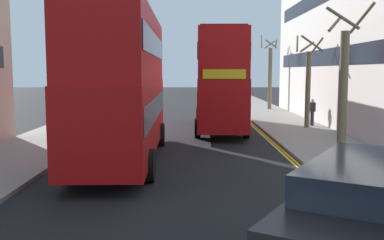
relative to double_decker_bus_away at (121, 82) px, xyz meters
name	(u,v)px	position (x,y,z in m)	size (l,w,h in m)	color
sidewalk_right	(324,146)	(8.67, 2.93, -2.96)	(4.00, 80.00, 0.14)	gray
sidewalk_left	(37,146)	(-4.33, 2.93, -2.96)	(4.00, 80.00, 0.14)	gray
kerb_line_outer	(287,156)	(6.57, 0.93, -3.03)	(0.10, 56.00, 0.01)	yellow
kerb_line_inner	(283,156)	(6.41, 0.93, -3.03)	(0.10, 56.00, 0.01)	yellow
double_decker_bus_away	(121,82)	(0.00, 0.00, 0.00)	(2.93, 10.85, 5.64)	#B20F0F
double_decker_bus_oncoming	(218,78)	(4.24, 9.10, 0.00)	(2.97, 10.86, 5.64)	#B20F0F
taxi_minivan	(369,236)	(5.19, -10.64, -1.96)	(4.06, 5.09, 2.12)	black
pedestrian_far	(311,112)	(9.91, 9.84, -2.04)	(0.34, 0.22, 1.62)	#2D2D38
street_tree_near	(268,75)	(9.35, 21.56, 0.07)	(1.48, 1.61, 6.40)	#6B6047
street_tree_mid	(342,87)	(8.50, 0.36, -0.21)	(1.81, 1.79, 5.85)	#6B6047
street_tree_far	(306,82)	(9.38, 9.01, -0.25)	(1.61, 1.54, 5.40)	#6B6047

